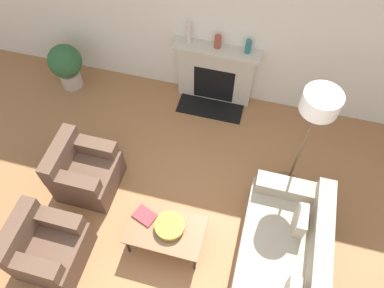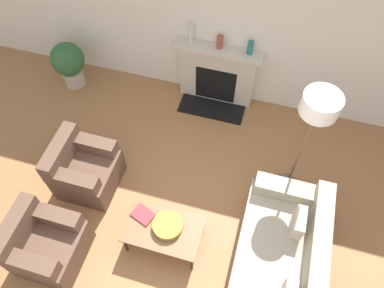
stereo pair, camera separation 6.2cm
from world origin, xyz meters
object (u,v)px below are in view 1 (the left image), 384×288
object	(u,v)px
fireplace	(215,74)
bowl	(170,226)
mantel_vase_left	(189,33)
potted_plant	(66,64)
armchair_far	(84,172)
couch	(283,261)
armchair_near	(47,248)
mantel_vase_center_left	(218,42)
coffee_table	(166,230)
book	(145,216)
floor_lamp	(315,116)
mantel_vase_center_right	(248,47)

from	to	relation	value
fireplace	bowl	xyz separation A→B (m)	(0.02, -2.48, -0.04)
mantel_vase_left	potted_plant	distance (m)	2.06
bowl	armchair_far	bearing A→B (deg)	160.10
mantel_vase_left	couch	bearing A→B (deg)	-54.50
fireplace	bowl	size ratio (longest dim) A/B	3.57
bowl	mantel_vase_left	xyz separation A→B (m)	(-0.44, 2.49, 0.72)
armchair_near	mantel_vase_center_left	xyz separation A→B (m)	(1.29, 3.06, 0.78)
armchair_near	bowl	world-z (taller)	armchair_near
armchair_far	mantel_vase_left	distance (m)	2.35
armchair_far	mantel_vase_center_left	bearing A→B (deg)	-32.67
coffee_table	armchair_near	bearing A→B (deg)	-157.08
book	mantel_vase_center_left	distance (m)	2.55
armchair_near	floor_lamp	size ratio (longest dim) A/B	0.44
armchair_far	mantel_vase_center_right	size ratio (longest dim) A/B	3.98
couch	book	bearing A→B (deg)	-92.69
fireplace	floor_lamp	xyz separation A→B (m)	(1.31, -1.33, 1.02)
mantel_vase_center_right	book	bearing A→B (deg)	-106.78
bowl	book	bearing A→B (deg)	169.36
bowl	potted_plant	size ratio (longest dim) A/B	0.45
couch	armchair_far	bearing A→B (deg)	-100.47
mantel_vase_center_right	floor_lamp	bearing A→B (deg)	-56.47
couch	book	distance (m)	1.69
couch	floor_lamp	xyz separation A→B (m)	(-0.06, 1.16, 1.22)
mantel_vase_left	mantel_vase_center_right	size ratio (longest dim) A/B	1.56
fireplace	mantel_vase_left	size ratio (longest dim) A/B	3.97
armchair_near	bowl	distance (m)	1.44
mantel_vase_center_left	potted_plant	world-z (taller)	mantel_vase_center_left
fireplace	couch	size ratio (longest dim) A/B	0.67
armchair_far	potted_plant	world-z (taller)	armchair_far
coffee_table	book	distance (m)	0.30
fireplace	book	distance (m)	2.43
coffee_table	mantel_vase_center_right	world-z (taller)	mantel_vase_center_right
couch	mantel_vase_center_right	distance (m)	2.81
armchair_near	mantel_vase_center_right	size ratio (longest dim) A/B	3.98
armchair_near	potted_plant	bearing A→B (deg)	20.64
armchair_near	bowl	xyz separation A→B (m)	(1.31, 0.57, 0.13)
armchair_near	armchair_far	world-z (taller)	same
book	mantel_vase_left	size ratio (longest dim) A/B	0.97
couch	floor_lamp	bearing A→B (deg)	-177.21
floor_lamp	mantel_vase_center_left	world-z (taller)	floor_lamp
fireplace	potted_plant	xyz separation A→B (m)	(-2.31, -0.34, -0.04)
mantel_vase_center_left	coffee_table	bearing A→B (deg)	-90.49
couch	bowl	world-z (taller)	couch
armchair_near	armchair_far	size ratio (longest dim) A/B	1.00
coffee_table	mantel_vase_center_left	size ratio (longest dim) A/B	4.78
floor_lamp	mantel_vase_left	xyz separation A→B (m)	(-1.73, 1.35, -0.34)
fireplace	potted_plant	bearing A→B (deg)	-171.66
armchair_near	mantel_vase_center_left	bearing A→B (deg)	-22.89
armchair_far	mantel_vase_center_left	world-z (taller)	mantel_vase_center_left
floor_lamp	potted_plant	size ratio (longest dim) A/B	2.36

